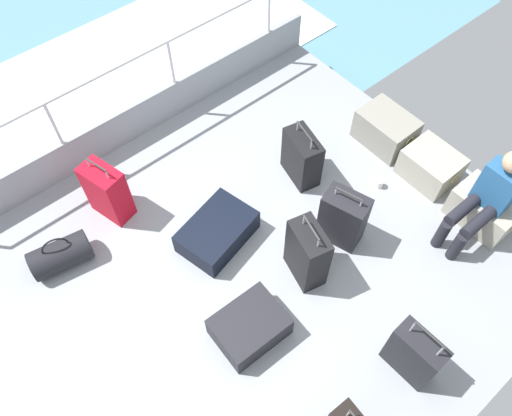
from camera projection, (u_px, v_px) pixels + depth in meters
ground_plane at (251, 272)px, 4.88m from camera, size 4.40×5.20×0.06m
gunwale_port at (126, 126)px, 5.59m from camera, size 0.06×5.20×0.45m
railing_port at (114, 88)px, 5.13m from camera, size 0.04×4.20×1.02m
sea_wake at (77, 94)px, 6.67m from camera, size 12.00×12.00×0.01m
cargo_crate_0 at (386, 129)px, 5.61m from camera, size 0.65×0.44×0.38m
cargo_crate_1 at (431, 166)px, 5.34m from camera, size 0.59×0.45×0.34m
cargo_crate_2 at (484, 209)px, 5.03m from camera, size 0.65×0.41×0.37m
passenger_seated at (487, 197)px, 4.65m from camera, size 0.34×0.66×1.07m
suitcase_0 at (307, 254)px, 4.57m from camera, size 0.46×0.33×0.80m
suitcase_1 at (414, 354)px, 4.12m from camera, size 0.43×0.22×0.76m
suitcase_3 at (250, 327)px, 4.41m from camera, size 0.50×0.62×0.27m
suitcase_4 at (302, 157)px, 5.26m from camera, size 0.49×0.34×0.70m
suitcase_5 at (107, 192)px, 4.98m from camera, size 0.46×0.34×0.76m
suitcase_6 at (343, 218)px, 4.81m from camera, size 0.48×0.37×0.72m
suitcase_7 at (217, 232)px, 4.94m from camera, size 0.65×0.83×0.26m
duffel_bag at (61, 255)px, 4.78m from camera, size 0.39×0.60×0.43m
paper_cup at (380, 183)px, 5.37m from camera, size 0.08×0.08×0.10m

